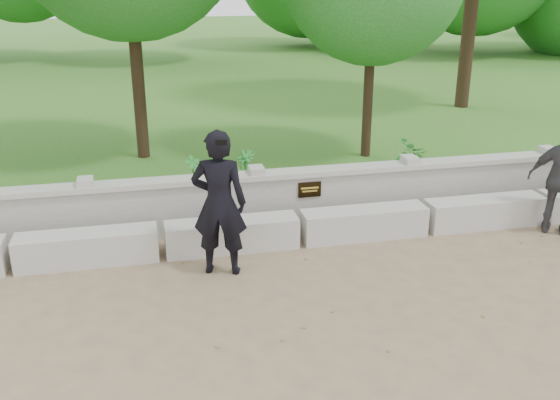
# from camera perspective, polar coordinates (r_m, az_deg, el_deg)

# --- Properties ---
(ground) EXTENTS (80.00, 80.00, 0.00)m
(ground) POSITION_cam_1_polar(r_m,az_deg,el_deg) (7.63, 5.42, -9.64)
(ground) COLOR #8C7755
(ground) RESTS_ON ground
(lawn) EXTENTS (40.00, 22.00, 0.25)m
(lawn) POSITION_cam_1_polar(r_m,az_deg,el_deg) (20.70, -6.76, 9.95)
(lawn) COLOR #296320
(lawn) RESTS_ON ground
(concrete_bench) EXTENTS (11.90, 0.45, 0.45)m
(concrete_bench) POSITION_cam_1_polar(r_m,az_deg,el_deg) (9.16, 1.80, -2.65)
(concrete_bench) COLOR beige
(concrete_bench) RESTS_ON ground
(parapet_wall) EXTENTS (12.50, 0.35, 0.90)m
(parapet_wall) POSITION_cam_1_polar(r_m,az_deg,el_deg) (9.71, 0.78, 0.22)
(parapet_wall) COLOR #BAB7B0
(parapet_wall) RESTS_ON ground
(man_main) EXTENTS (0.81, 0.74, 1.95)m
(man_main) POSITION_cam_1_polar(r_m,az_deg,el_deg) (8.06, -5.58, -0.29)
(man_main) COLOR black
(man_main) RESTS_ON ground
(shrub_a) EXTENTS (0.38, 0.34, 0.61)m
(shrub_a) POSITION_cam_1_polar(r_m,az_deg,el_deg) (10.71, -7.92, 2.49)
(shrub_a) COLOR #2D8632
(shrub_a) RESTS_ON lawn
(shrub_b) EXTENTS (0.31, 0.35, 0.54)m
(shrub_b) POSITION_cam_1_polar(r_m,az_deg,el_deg) (11.00, 11.04, 2.59)
(shrub_b) COLOR #2D8632
(shrub_b) RESTS_ON lawn
(shrub_c) EXTENTS (0.74, 0.75, 0.63)m
(shrub_c) POSITION_cam_1_polar(r_m,az_deg,el_deg) (11.78, 12.10, 3.92)
(shrub_c) COLOR #2D8632
(shrub_c) RESTS_ON lawn
(shrub_d) EXTENTS (0.50, 0.50, 0.67)m
(shrub_d) POSITION_cam_1_polar(r_m,az_deg,el_deg) (10.70, -3.26, 2.80)
(shrub_d) COLOR #2D8632
(shrub_d) RESTS_ON lawn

